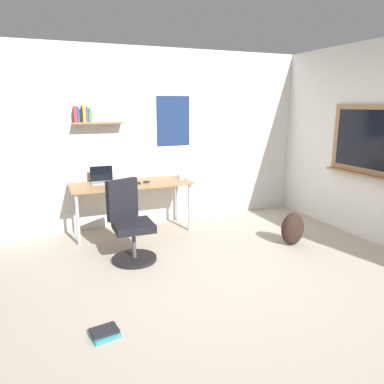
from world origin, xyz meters
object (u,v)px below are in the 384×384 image
(desk, at_px, (132,187))
(book_stack_on_floor, at_px, (105,333))
(coffee_mug, at_px, (181,176))
(backpack, at_px, (293,229))
(office_chair, at_px, (130,226))
(keyboard, at_px, (127,184))
(computer_mouse, at_px, (146,182))
(laptop, at_px, (102,179))

(desk, relative_size, book_stack_on_floor, 7.01)
(coffee_mug, distance_m, backpack, 1.74)
(office_chair, bearing_deg, coffee_mug, 43.02)
(office_chair, distance_m, book_stack_on_floor, 1.56)
(coffee_mug, height_order, book_stack_on_floor, coffee_mug)
(office_chair, distance_m, backpack, 2.09)
(keyboard, height_order, coffee_mug, coffee_mug)
(office_chair, distance_m, computer_mouse, 1.02)
(office_chair, xyz_separation_m, laptop, (-0.13, 1.09, 0.37))
(computer_mouse, xyz_separation_m, backpack, (1.61, -1.21, -0.52))
(backpack, bearing_deg, book_stack_on_floor, -157.53)
(laptop, relative_size, coffee_mug, 3.37)
(office_chair, bearing_deg, computer_mouse, 62.97)
(backpack, height_order, book_stack_on_floor, backpack)
(desk, bearing_deg, laptop, 158.01)
(coffee_mug, bearing_deg, keyboard, -176.50)
(desk, height_order, computer_mouse, computer_mouse)
(backpack, bearing_deg, office_chair, 170.52)
(desk, distance_m, keyboard, 0.14)
(coffee_mug, bearing_deg, computer_mouse, -174.69)
(coffee_mug, bearing_deg, backpack, -49.39)
(computer_mouse, bearing_deg, desk, 157.84)
(computer_mouse, bearing_deg, book_stack_on_floor, -113.26)
(laptop, relative_size, book_stack_on_floor, 1.30)
(coffee_mug, height_order, backpack, coffee_mug)
(backpack, relative_size, book_stack_on_floor, 1.83)
(laptop, xyz_separation_m, computer_mouse, (0.57, -0.23, -0.04))
(laptop, relative_size, backpack, 0.71)
(laptop, height_order, keyboard, laptop)
(coffee_mug, relative_size, book_stack_on_floor, 0.39)
(laptop, bearing_deg, backpack, -33.32)
(keyboard, distance_m, computer_mouse, 0.28)
(computer_mouse, height_order, backpack, computer_mouse)
(laptop, bearing_deg, computer_mouse, -22.05)
(office_chair, xyz_separation_m, keyboard, (0.16, 0.86, 0.33))
(keyboard, bearing_deg, book_stack_on_floor, -107.07)
(office_chair, height_order, keyboard, office_chair)
(keyboard, bearing_deg, office_chair, -100.52)
(desk, relative_size, laptop, 5.38)
(coffee_mug, relative_size, backpack, 0.21)
(keyboard, relative_size, backpack, 0.85)
(book_stack_on_floor, bearing_deg, keyboard, 72.93)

